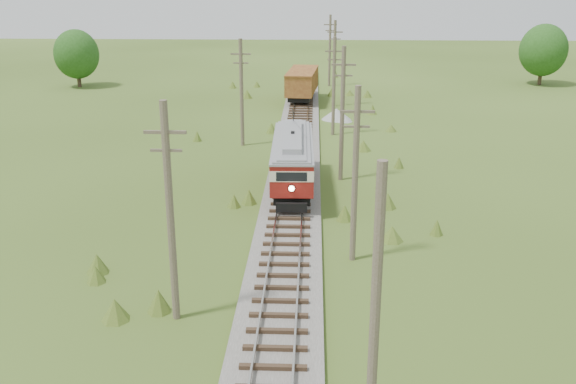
{
  "coord_description": "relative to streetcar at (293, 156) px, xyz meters",
  "views": [
    {
      "loc": [
        1.3,
        -11.0,
        13.35
      ],
      "look_at": [
        0.0,
        21.06,
        2.43
      ],
      "focal_mm": 40.0,
      "sensor_mm": 36.0,
      "label": 1
    }
  ],
  "objects": [
    {
      "name": "utility_pole_l_b",
      "position": [
        -4.5,
        11.59,
        2.04
      ],
      "size": [
        1.6,
        0.3,
        8.6
      ],
      "color": "brown",
      "rests_on": "ground"
    },
    {
      "name": "utility_pole_r_1",
      "position": [
        3.1,
        -23.41,
        2.02
      ],
      "size": [
        0.3,
        0.3,
        8.8
      ],
      "color": "brown",
      "rests_on": "ground"
    },
    {
      "name": "railbed_main",
      "position": [
        -0.0,
        5.59,
        -2.19
      ],
      "size": [
        3.6,
        96.0,
        0.57
      ],
      "color": "#605B54",
      "rests_on": "ground"
    },
    {
      "name": "utility_pole_r_2",
      "position": [
        3.3,
        -10.41,
        2.04
      ],
      "size": [
        1.6,
        0.3,
        8.6
      ],
      "color": "brown",
      "rests_on": "ground"
    },
    {
      "name": "utility_pole_r_3",
      "position": [
        3.2,
        2.59,
        2.24
      ],
      "size": [
        1.6,
        0.3,
        9.0
      ],
      "color": "brown",
      "rests_on": "ground"
    },
    {
      "name": "utility_pole_l_a",
      "position": [
        -4.2,
        -16.41,
        2.24
      ],
      "size": [
        1.6,
        0.3,
        9.0
      ],
      "color": "brown",
      "rests_on": "ground"
    },
    {
      "name": "gondola",
      "position": [
        -0.0,
        30.6,
        -0.23
      ],
      "size": [
        3.59,
        9.07,
        2.94
      ],
      "rotation": [
        0.0,
        0.0,
        -0.08
      ],
      "color": "black",
      "rests_on": "ground"
    },
    {
      "name": "streetcar",
      "position": [
        0.0,
        0.0,
        0.0
      ],
      "size": [
        2.77,
        10.97,
        4.98
      ],
      "rotation": [
        0.0,
        0.0,
        0.02
      ],
      "color": "black",
      "rests_on": "ground"
    },
    {
      "name": "utility_pole_r_6",
      "position": [
        3.2,
        41.59,
        2.09
      ],
      "size": [
        1.6,
        0.3,
        8.7
      ],
      "color": "brown",
      "rests_on": "ground"
    },
    {
      "name": "tree_mid_b",
      "position": [
        30.0,
        43.59,
        1.95
      ],
      "size": [
        5.88,
        5.88,
        7.57
      ],
      "color": "#38281C",
      "rests_on": "ground"
    },
    {
      "name": "tree_mid_a",
      "position": [
        -28.0,
        39.59,
        1.64
      ],
      "size": [
        5.46,
        5.46,
        7.03
      ],
      "color": "#38281C",
      "rests_on": "ground"
    },
    {
      "name": "utility_pole_r_4",
      "position": [
        3.0,
        15.59,
        1.94
      ],
      "size": [
        1.6,
        0.3,
        8.4
      ],
      "color": "brown",
      "rests_on": "ground"
    },
    {
      "name": "utility_pole_r_5",
      "position": [
        3.4,
        28.59,
        2.19
      ],
      "size": [
        1.6,
        0.3,
        8.9
      ],
      "color": "brown",
      "rests_on": "ground"
    },
    {
      "name": "gravel_pile",
      "position": [
        3.61,
        21.69,
        -1.88
      ],
      "size": [
        2.97,
        3.15,
        1.08
      ],
      "color": "gray",
      "rests_on": "ground"
    }
  ]
}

